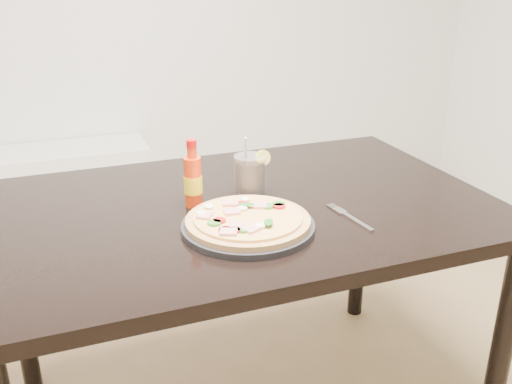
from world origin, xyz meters
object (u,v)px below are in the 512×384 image
object	(u,v)px
hot_sauce_bottle	(193,180)
cola_cup	(250,177)
pizza	(247,219)
dining_table	(241,230)
media_console	(10,202)
plate	(248,226)
fork	(348,216)

from	to	relation	value
hot_sauce_bottle	cola_cup	world-z (taller)	hot_sauce_bottle
pizza	hot_sauce_bottle	bearing A→B (deg)	113.73
dining_table	pizza	xyz separation A→B (m)	(-0.04, -0.16, 0.11)
dining_table	hot_sauce_bottle	size ratio (longest dim) A/B	7.41
dining_table	pizza	distance (m)	0.20
cola_cup	media_console	world-z (taller)	cola_cup
hot_sauce_bottle	media_console	xyz separation A→B (m)	(-0.58, 1.51, -0.57)
plate	media_console	xyz separation A→B (m)	(-0.67, 1.71, -0.51)
pizza	fork	distance (m)	0.28
cola_cup	fork	size ratio (longest dim) A/B	0.97
fork	plate	bearing A→B (deg)	167.85
pizza	dining_table	bearing A→B (deg)	76.21
plate	cola_cup	bearing A→B (deg)	68.09
pizza	cola_cup	world-z (taller)	cola_cup
plate	dining_table	bearing A→B (deg)	76.98
plate	fork	size ratio (longest dim) A/B	1.78
dining_table	pizza	world-z (taller)	pizza
dining_table	cola_cup	xyz separation A→B (m)	(0.04, 0.04, 0.14)
hot_sauce_bottle	media_console	distance (m)	1.72
cola_cup	pizza	bearing A→B (deg)	-112.48
cola_cup	dining_table	bearing A→B (deg)	-137.36
hot_sauce_bottle	cola_cup	xyz separation A→B (m)	(0.17, 0.01, -0.02)
dining_table	hot_sauce_bottle	distance (m)	0.20
pizza	fork	size ratio (longest dim) A/B	1.66
dining_table	fork	distance (m)	0.31
plate	pizza	distance (m)	0.02
dining_table	fork	size ratio (longest dim) A/B	7.42
plate	pizza	world-z (taller)	pizza
plate	fork	world-z (taller)	plate
hot_sauce_bottle	dining_table	bearing A→B (deg)	-14.81
plate	media_console	bearing A→B (deg)	111.29
pizza	media_console	size ratio (longest dim) A/B	0.22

